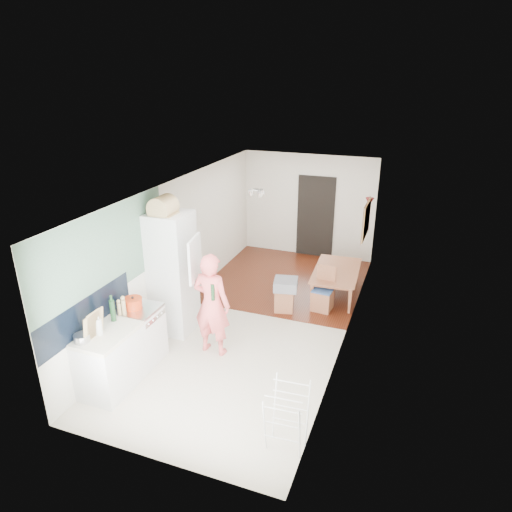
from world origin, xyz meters
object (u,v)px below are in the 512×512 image
Objects in this scene: dining_table at (337,285)px; stool at (284,300)px; person at (211,296)px; drying_rack at (287,419)px; dining_chair at (323,289)px.

stool is (-0.82, -0.99, -0.01)m from dining_table.
person is 2.34× the size of drying_rack.
drying_rack is (0.22, -4.28, 0.20)m from dining_table.
person is at bearing -119.48° from dining_chair.
stool is at bearing -108.14° from person.
dining_table is 4.29m from drying_rack.
dining_chair reaches higher than stool.
person is 2.40m from drying_rack.
dining_table is at bearing 89.03° from drying_rack.
stool is at bearing 103.64° from drying_rack.
drying_rack is at bearing 179.38° from dining_table.
stool is 3.46m from drying_rack.
person reaches higher than stool.
dining_chair is 1.90× the size of stool.
person is at bearing 147.46° from dining_table.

